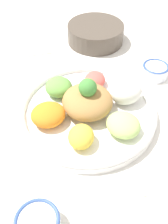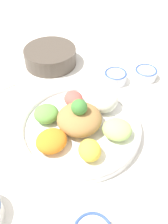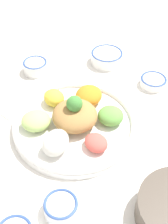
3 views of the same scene
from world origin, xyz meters
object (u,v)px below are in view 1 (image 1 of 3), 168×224
Objects in this scene: serving_spoon_main at (146,197)px; serving_spoon_extra at (29,55)px; side_serving_bowl at (96,32)px; sauce_bowl_red at (38,224)px; rice_bowl_plain at (155,70)px; salad_platter at (89,109)px.

serving_spoon_main is 0.62m from serving_spoon_extra.
sauce_bowl_red is at bearing -70.87° from side_serving_bowl.
rice_bowl_plain is at bearing -29.55° from serving_spoon_extra.
salad_platter is 0.39m from side_serving_bowl.
serving_spoon_extra is (-0.42, -0.11, -0.02)m from rice_bowl_plain.
sauce_bowl_red is 0.76× the size of serving_spoon_main.
serving_spoon_main is at bearing -72.84° from rice_bowl_plain.
salad_platter is 0.32m from sauce_bowl_red.
side_serving_bowl is at bearing 160.97° from rice_bowl_plain.
sauce_bowl_red is 0.76× the size of serving_spoon_extra.
serving_spoon_extra is (-0.55, 0.30, 0.00)m from serving_spoon_main.
salad_platter is at bearing -64.58° from side_serving_bowl.
rice_bowl_plain is 0.40× the size of side_serving_bowl.
rice_bowl_plain is (0.10, 0.26, -0.01)m from salad_platter.
side_serving_bowl is 0.26m from serving_spoon_extra.
salad_platter is at bearing -110.50° from rice_bowl_plain.
rice_bowl_plain is (0.03, 0.57, -0.00)m from sauce_bowl_red.
salad_platter is at bearing -68.99° from serving_spoon_extra.
sauce_bowl_red is 0.61m from serving_spoon_extra.
serving_spoon_extra is (-0.32, 0.15, -0.03)m from salad_platter.
side_serving_bowl is (-0.26, 0.09, 0.01)m from rice_bowl_plain.
serving_spoon_extra is at bearing -128.15° from side_serving_bowl.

